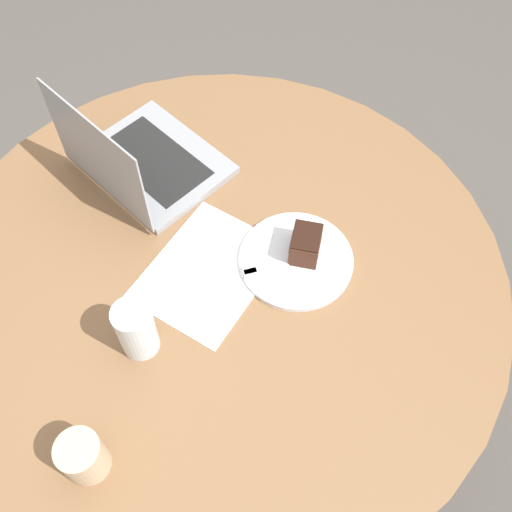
% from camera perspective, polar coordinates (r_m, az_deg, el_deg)
% --- Properties ---
extents(ground_plane, '(12.00, 12.00, 0.00)m').
position_cam_1_polar(ground_plane, '(1.89, -2.56, -12.99)').
color(ground_plane, '#4C4742').
extents(dining_table, '(1.20, 1.20, 0.73)m').
position_cam_1_polar(dining_table, '(1.34, -3.54, -4.27)').
color(dining_table, brown).
rests_on(dining_table, ground_plane).
extents(paper_document, '(0.33, 0.29, 0.00)m').
position_cam_1_polar(paper_document, '(1.23, -4.55, -1.44)').
color(paper_document, white).
rests_on(paper_document, dining_table).
extents(plate, '(0.24, 0.24, 0.01)m').
position_cam_1_polar(plate, '(1.24, 3.82, -0.38)').
color(plate, silver).
rests_on(plate, dining_table).
extents(cake_slice, '(0.09, 0.09, 0.06)m').
position_cam_1_polar(cake_slice, '(1.22, 4.75, 1.12)').
color(cake_slice, '#472619').
rests_on(cake_slice, plate).
extents(fork, '(0.16, 0.09, 0.00)m').
position_cam_1_polar(fork, '(1.22, 1.83, -0.90)').
color(fork, silver).
rests_on(fork, plate).
extents(coffee_glass, '(0.08, 0.08, 0.09)m').
position_cam_1_polar(coffee_glass, '(1.07, -16.15, -17.88)').
color(coffee_glass, '#C6AD89').
rests_on(coffee_glass, dining_table).
extents(water_glass, '(0.07, 0.07, 0.13)m').
position_cam_1_polar(water_glass, '(1.12, -11.35, -6.86)').
color(water_glass, silver).
rests_on(water_glass, dining_table).
extents(laptop, '(0.27, 0.32, 0.24)m').
position_cam_1_polar(laptop, '(1.37, -10.93, 8.84)').
color(laptop, gray).
rests_on(laptop, dining_table).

